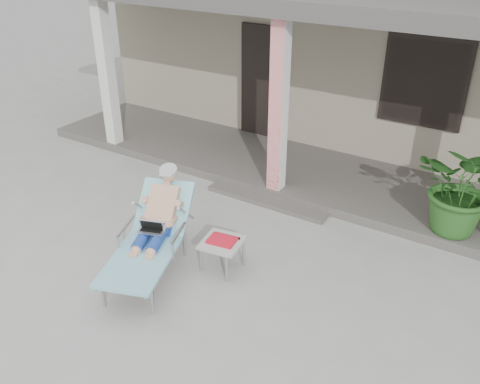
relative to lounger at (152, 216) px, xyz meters
The scene contains 8 objects.
ground 0.88m from the lounger, 37.33° to the left, with size 60.00×60.00×0.00m, color #9E9E99.
house 6.87m from the lounger, 86.72° to the left, with size 10.40×5.40×3.30m.
porch_deck 3.38m from the lounger, 83.27° to the left, with size 10.00×2.00×0.15m, color #605B56.
porch_overhang 3.86m from the lounger, 83.16° to the left, with size 10.00×2.30×2.85m.
porch_step 2.29m from the lounger, 79.73° to the left, with size 2.00×0.30×0.07m, color #605B56.
lounger is the anchor object (origin of this frame).
side_table 0.93m from the lounger, 27.61° to the left, with size 0.55×0.55×0.43m.
potted_palm 4.04m from the lounger, 40.20° to the left, with size 1.16×1.01×1.29m, color #26591E.
Camera 1 is at (3.35, -4.19, 3.90)m, focal length 38.00 mm.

